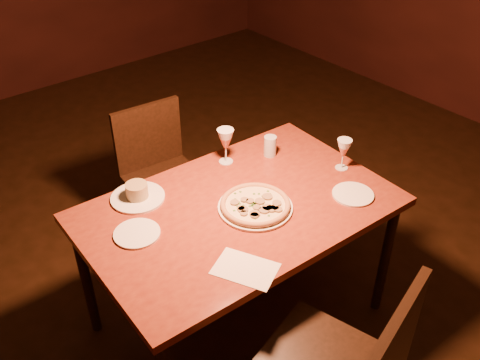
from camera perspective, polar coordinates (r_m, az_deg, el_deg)
floor at (r=2.72m, az=0.42°, el=-18.15°), size 7.00×7.00×0.00m
dining_table at (r=2.40m, az=-0.12°, el=-4.00°), size 1.40×0.94×0.73m
chair_far at (r=3.07m, az=-8.49°, el=0.95°), size 0.44×0.44×0.84m
pizza_plate at (r=2.34m, az=1.64°, el=-2.68°), size 0.33×0.33×0.04m
ramekin_saucer at (r=2.44m, az=-10.90°, el=-1.47°), size 0.24×0.24×0.08m
wine_glass_far at (r=2.61m, az=-1.54°, el=3.64°), size 0.08×0.08×0.18m
wine_glass_right at (r=2.61m, az=10.95°, el=2.72°), size 0.07×0.07×0.16m
water_tumbler at (r=2.68m, az=3.23°, el=3.64°), size 0.06×0.06×0.11m
side_plate_left at (r=2.25m, az=-10.94°, el=-5.62°), size 0.19×0.19×0.01m
side_plate_near at (r=2.48m, az=11.96°, el=-1.51°), size 0.19×0.19×0.01m
menu_card at (r=2.07m, az=0.58°, el=-9.45°), size 0.25×0.28×0.00m
pendant_light at (r=1.95m, az=-0.15°, el=18.00°), size 0.12×0.12×0.12m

